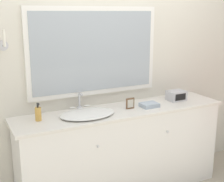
{
  "coord_description": "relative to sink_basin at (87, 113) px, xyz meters",
  "views": [
    {
      "loc": [
        -1.42,
        -2.33,
        1.84
      ],
      "look_at": [
        -0.12,
        0.26,
        1.11
      ],
      "focal_mm": 50.0,
      "sensor_mm": 36.0,
      "label": 1
    }
  ],
  "objects": [
    {
      "name": "hand_towel_near_sink",
      "position": [
        0.67,
        -0.03,
        0.0
      ],
      "size": [
        0.18,
        0.14,
        0.04
      ],
      "color": "#A8B7C6",
      "rests_on": "vanity_counter"
    },
    {
      "name": "appliance_box",
      "position": [
        1.07,
        0.04,
        0.03
      ],
      "size": [
        0.19,
        0.15,
        0.11
      ],
      "color": "#BCBCC1",
      "rests_on": "vanity_counter"
    },
    {
      "name": "wall_back",
      "position": [
        0.38,
        0.3,
        0.36
      ],
      "size": [
        8.0,
        0.18,
        2.55
      ],
      "color": "silver",
      "rests_on": "ground_plane"
    },
    {
      "name": "soap_bottle",
      "position": [
        -0.44,
        0.06,
        0.05
      ],
      "size": [
        0.06,
        0.06,
        0.16
      ],
      "color": "gold",
      "rests_on": "vanity_counter"
    },
    {
      "name": "sink_basin",
      "position": [
        0.0,
        0.0,
        0.0
      ],
      "size": [
        0.53,
        0.41,
        0.18
      ],
      "color": "white",
      "rests_on": "vanity_counter"
    },
    {
      "name": "vanity_counter",
      "position": [
        0.39,
        0.02,
        -0.47
      ],
      "size": [
        2.17,
        0.51,
        0.91
      ],
      "color": "white",
      "rests_on": "ground_plane"
    },
    {
      "name": "picture_frame",
      "position": [
        0.46,
        -0.0,
        0.04
      ],
      "size": [
        0.09,
        0.01,
        0.11
      ],
      "color": "brown",
      "rests_on": "vanity_counter"
    }
  ]
}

